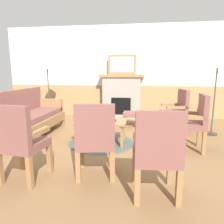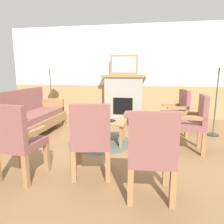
{
  "view_description": "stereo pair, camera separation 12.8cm",
  "coord_description": "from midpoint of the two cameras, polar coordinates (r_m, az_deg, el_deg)",
  "views": [
    {
      "loc": [
        0.58,
        -3.7,
        1.34
      ],
      "look_at": [
        0.0,
        0.35,
        0.55
      ],
      "focal_mm": 32.99,
      "sensor_mm": 36.0,
      "label": 1
    },
    {
      "loc": [
        0.71,
        -3.68,
        1.34
      ],
      "look_at": [
        0.0,
        0.35,
        0.55
      ],
      "focal_mm": 32.99,
      "sensor_mm": 36.0,
      "label": 2
    }
  ],
  "objects": [
    {
      "name": "armchair_near_fireplace",
      "position": [
        3.78,
        20.98,
        -2.05
      ],
      "size": [
        0.51,
        0.51,
        0.98
      ],
      "color": "olive",
      "rests_on": "ground_plane"
    },
    {
      "name": "armchair_front_center",
      "position": [
        2.78,
        -25.37,
        -6.94
      ],
      "size": [
        0.53,
        0.53,
        0.98
      ],
      "color": "olive",
      "rests_on": "ground_plane"
    },
    {
      "name": "footstool",
      "position": [
        5.18,
        4.68,
        -0.86
      ],
      "size": [
        0.4,
        0.4,
        0.36
      ],
      "color": "olive",
      "rests_on": "ground_plane"
    },
    {
      "name": "coffee_table",
      "position": [
        3.94,
        -3.95,
        -3.15
      ],
      "size": [
        0.96,
        0.56,
        0.44
      ],
      "color": "olive",
      "rests_on": "ground_plane"
    },
    {
      "name": "round_rug",
      "position": [
        4.05,
        -3.88,
        -8.41
      ],
      "size": [
        1.26,
        1.26,
        0.01
      ],
      "primitive_type": "cylinder",
      "color": "#4C564C",
      "rests_on": "ground_plane"
    },
    {
      "name": "framed_picture",
      "position": [
        6.08,
        2.14,
        13.0
      ],
      "size": [
        0.8,
        0.04,
        0.56
      ],
      "color": "olive",
      "rests_on": "fireplace"
    },
    {
      "name": "floor_lamp_by_couch",
      "position": [
        5.88,
        -18.12,
        11.48
      ],
      "size": [
        0.36,
        0.36,
        1.68
      ],
      "color": "#332D28",
      "rests_on": "ground_plane"
    },
    {
      "name": "couch",
      "position": [
        4.78,
        -22.1,
        -1.26
      ],
      "size": [
        0.7,
        1.8,
        0.98
      ],
      "color": "olive",
      "rests_on": "ground_plane"
    },
    {
      "name": "floor_lamp_by_chairs",
      "position": [
        4.83,
        26.5,
        11.12
      ],
      "size": [
        0.36,
        0.36,
        1.68
      ],
      "color": "#332D28",
      "rests_on": "ground_plane"
    },
    {
      "name": "armchair_corner_left",
      "position": [
        2.22,
        10.78,
        -10.45
      ],
      "size": [
        0.52,
        0.52,
        0.98
      ],
      "color": "olive",
      "rests_on": "ground_plane"
    },
    {
      "name": "fireplace",
      "position": [
        6.11,
        2.08,
        4.48
      ],
      "size": [
        1.3,
        0.44,
        1.28
      ],
      "color": "gray",
      "rests_on": "ground_plane"
    },
    {
      "name": "book_on_table",
      "position": [
        3.86,
        -1.37,
        -2.35
      ],
      "size": [
        0.21,
        0.19,
        0.03
      ],
      "primitive_type": "cube",
      "rotation": [
        0.0,
        0.0,
        -0.49
      ],
      "color": "black",
      "rests_on": "coffee_table"
    },
    {
      "name": "armchair_by_window_left",
      "position": [
        4.69,
        16.79,
        0.62
      ],
      "size": [
        0.56,
        0.56,
        0.98
      ],
      "color": "olive",
      "rests_on": "ground_plane"
    },
    {
      "name": "side_table",
      "position": [
        5.28,
        20.66,
        0.36
      ],
      "size": [
        0.44,
        0.44,
        0.55
      ],
      "color": "olive",
      "rests_on": "ground_plane"
    },
    {
      "name": "ground_plane",
      "position": [
        3.98,
        -1.66,
        -8.76
      ],
      "size": [
        14.0,
        14.0,
        0.0
      ],
      "primitive_type": "plane",
      "color": "olive"
    },
    {
      "name": "armchair_front_left",
      "position": [
        2.63,
        -6.04,
        -6.92
      ],
      "size": [
        0.56,
        0.56,
        0.98
      ],
      "color": "olive",
      "rests_on": "ground_plane"
    },
    {
      "name": "wall_back",
      "position": [
        6.32,
        2.37,
        10.67
      ],
      "size": [
        7.2,
        0.14,
        2.7
      ],
      "color": "white",
      "rests_on": "ground_plane"
    }
  ]
}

